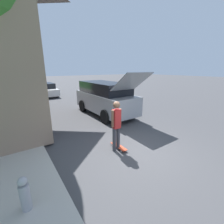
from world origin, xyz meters
TOP-DOWN VIEW (x-y plane):
  - ground_plane at (0.00, 0.00)m, footprint 120.00×120.00m
  - sidewalk at (-3.60, 6.00)m, footprint 1.80×80.00m
  - suv_parked at (1.47, 4.40)m, footprint 2.01×5.39m
  - car_down_street at (-0.12, 13.92)m, footprint 1.96×4.54m
  - skateboarder at (-0.57, 0.42)m, footprint 0.41×0.24m
  - skateboard at (-0.43, 0.45)m, footprint 0.21×0.79m
  - fire_hydrant at (-3.52, -0.52)m, footprint 0.20×0.20m

SIDE VIEW (x-z plane):
  - ground_plane at x=0.00m, z-range 0.00..0.00m
  - sidewalk at x=-3.60m, z-range 0.00..0.10m
  - skateboard at x=-0.43m, z-range 0.03..0.13m
  - fire_hydrant at x=-3.52m, z-range 0.09..0.84m
  - car_down_street at x=-0.12m, z-range -0.03..1.34m
  - skateboarder at x=-0.57m, z-range 0.11..1.91m
  - suv_parked at x=1.47m, z-range -0.26..2.44m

